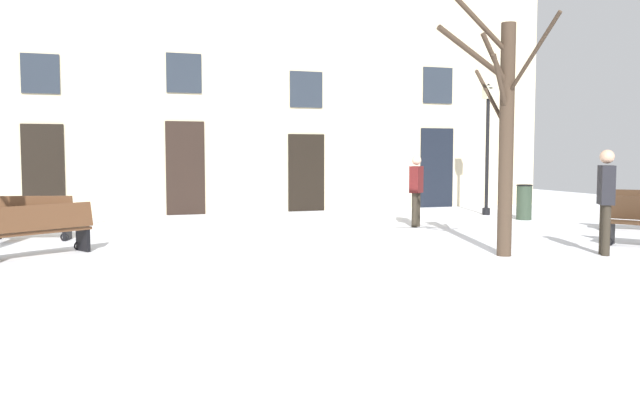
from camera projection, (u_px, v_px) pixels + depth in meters
ground_plane at (348, 251)px, 11.64m from camera, size 31.67×31.67×0.00m
building_facade at (250, 85)px, 18.97m from camera, size 19.80×0.60×7.47m
tree_center at (503, 124)px, 10.88m from camera, size 2.02×2.43×4.59m
streetlamp at (488, 135)px, 18.20m from camera, size 0.30×0.30×3.72m
litter_bin at (524, 202)px, 17.02m from camera, size 0.42×0.42×0.93m
bench_by_litter_bin at (32, 217)px, 13.06m from camera, size 1.63×0.88×0.90m
bench_back_to_back_left at (40, 230)px, 10.91m from camera, size 1.75×1.30×0.91m
person_near_bench at (416, 187)px, 15.32m from camera, size 0.43×0.42×1.71m
person_by_shop_door at (606, 196)px, 11.09m from camera, size 0.38×0.44×1.82m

